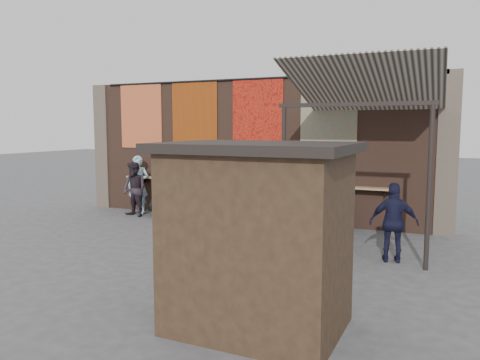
{
  "coord_description": "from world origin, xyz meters",
  "views": [
    {
      "loc": [
        5.13,
        -9.74,
        2.65
      ],
      "look_at": [
        0.33,
        1.2,
        1.29
      ],
      "focal_mm": 35.0,
      "sensor_mm": 36.0,
      "label": 1
    }
  ],
  "objects_px": {
    "scooter_stool_8": "(317,216)",
    "market_stall": "(258,241)",
    "scooter_stool_0": "(163,202)",
    "scooter_stool_2": "(197,204)",
    "scooter_stool_5": "(254,209)",
    "shopper_tan": "(279,207)",
    "scooter_stool_1": "(179,203)",
    "shopper_grey": "(332,208)",
    "diner_right": "(134,189)",
    "scooter_stool_6": "(272,211)",
    "diner_left": "(138,185)",
    "scooter_stool_4": "(235,207)",
    "shopper_navy": "(394,223)",
    "scooter_stool_9": "(340,217)",
    "scooter_stool_7": "(295,213)",
    "scooter_stool_3": "(215,206)",
    "shelf_box": "(245,177)"
  },
  "relations": [
    {
      "from": "scooter_stool_8",
      "to": "market_stall",
      "type": "xyz_separation_m",
      "value": [
        0.77,
        -6.16,
        0.82
      ]
    },
    {
      "from": "scooter_stool_0",
      "to": "scooter_stool_2",
      "type": "height_order",
      "value": "scooter_stool_2"
    },
    {
      "from": "scooter_stool_5",
      "to": "shopper_tan",
      "type": "distance_m",
      "value": 2.18
    },
    {
      "from": "scooter_stool_1",
      "to": "shopper_grey",
      "type": "bearing_deg",
      "value": -21.17
    },
    {
      "from": "scooter_stool_2",
      "to": "scooter_stool_1",
      "type": "bearing_deg",
      "value": -177.83
    },
    {
      "from": "diner_right",
      "to": "scooter_stool_6",
      "type": "bearing_deg",
      "value": 18.94
    },
    {
      "from": "diner_left",
      "to": "market_stall",
      "type": "distance_m",
      "value": 8.89
    },
    {
      "from": "shopper_grey",
      "to": "scooter_stool_4",
      "type": "bearing_deg",
      "value": 9.37
    },
    {
      "from": "scooter_stool_6",
      "to": "diner_right",
      "type": "height_order",
      "value": "diner_right"
    },
    {
      "from": "scooter_stool_6",
      "to": "scooter_stool_8",
      "type": "relative_size",
      "value": 1.14
    },
    {
      "from": "scooter_stool_2",
      "to": "scooter_stool_5",
      "type": "height_order",
      "value": "scooter_stool_2"
    },
    {
      "from": "scooter_stool_4",
      "to": "shopper_navy",
      "type": "bearing_deg",
      "value": -27.32
    },
    {
      "from": "scooter_stool_5",
      "to": "scooter_stool_9",
      "type": "height_order",
      "value": "scooter_stool_5"
    },
    {
      "from": "scooter_stool_1",
      "to": "scooter_stool_5",
      "type": "distance_m",
      "value": 2.36
    },
    {
      "from": "scooter_stool_1",
      "to": "diner_right",
      "type": "distance_m",
      "value": 1.39
    },
    {
      "from": "scooter_stool_4",
      "to": "market_stall",
      "type": "bearing_deg",
      "value": -63.22
    },
    {
      "from": "scooter_stool_6",
      "to": "shopper_navy",
      "type": "relative_size",
      "value": 0.53
    },
    {
      "from": "shopper_navy",
      "to": "market_stall",
      "type": "xyz_separation_m",
      "value": [
        -1.33,
        -3.9,
        0.38
      ]
    },
    {
      "from": "scooter_stool_1",
      "to": "diner_right",
      "type": "height_order",
      "value": "diner_right"
    },
    {
      "from": "scooter_stool_8",
      "to": "market_stall",
      "type": "height_order",
      "value": "market_stall"
    },
    {
      "from": "scooter_stool_7",
      "to": "scooter_stool_3",
      "type": "bearing_deg",
      "value": -178.75
    },
    {
      "from": "scooter_stool_3",
      "to": "diner_left",
      "type": "relative_size",
      "value": 0.48
    },
    {
      "from": "scooter_stool_8",
      "to": "scooter_stool_0",
      "type": "bearing_deg",
      "value": 179.06
    },
    {
      "from": "scooter_stool_6",
      "to": "shopper_navy",
      "type": "bearing_deg",
      "value": -34.13
    },
    {
      "from": "scooter_stool_6",
      "to": "scooter_stool_3",
      "type": "bearing_deg",
      "value": 179.69
    },
    {
      "from": "scooter_stool_4",
      "to": "diner_left",
      "type": "bearing_deg",
      "value": -179.93
    },
    {
      "from": "scooter_stool_1",
      "to": "diner_left",
      "type": "relative_size",
      "value": 0.5
    },
    {
      "from": "scooter_stool_6",
      "to": "scooter_stool_8",
      "type": "bearing_deg",
      "value": -0.87
    },
    {
      "from": "scooter_stool_4",
      "to": "diner_left",
      "type": "distance_m",
      "value": 3.28
    },
    {
      "from": "scooter_stool_9",
      "to": "scooter_stool_8",
      "type": "bearing_deg",
      "value": -171.05
    },
    {
      "from": "scooter_stool_3",
      "to": "scooter_stool_9",
      "type": "bearing_deg",
      "value": 1.02
    },
    {
      "from": "scooter_stool_1",
      "to": "scooter_stool_8",
      "type": "distance_m",
      "value": 4.17
    },
    {
      "from": "shelf_box",
      "to": "scooter_stool_1",
      "type": "xyz_separation_m",
      "value": [
        -1.98,
        -0.3,
        -0.83
      ]
    },
    {
      "from": "scooter_stool_3",
      "to": "shopper_grey",
      "type": "xyz_separation_m",
      "value": [
        3.77,
        -1.91,
        0.51
      ]
    },
    {
      "from": "scooter_stool_6",
      "to": "market_stall",
      "type": "relative_size",
      "value": 0.36
    },
    {
      "from": "scooter_stool_3",
      "to": "market_stall",
      "type": "height_order",
      "value": "market_stall"
    },
    {
      "from": "diner_left",
      "to": "scooter_stool_9",
      "type": "bearing_deg",
      "value": -13.45
    },
    {
      "from": "scooter_stool_1",
      "to": "shopper_navy",
      "type": "distance_m",
      "value": 6.69
    },
    {
      "from": "shelf_box",
      "to": "shopper_grey",
      "type": "xyz_separation_m",
      "value": [
        2.99,
        -2.22,
        -0.33
      ]
    },
    {
      "from": "shelf_box",
      "to": "scooter_stool_6",
      "type": "height_order",
      "value": "shelf_box"
    },
    {
      "from": "scooter_stool_3",
      "to": "shopper_navy",
      "type": "xyz_separation_m",
      "value": [
        5.07,
        -2.29,
        0.38
      ]
    },
    {
      "from": "scooter_stool_0",
      "to": "scooter_stool_8",
      "type": "distance_m",
      "value": 4.75
    },
    {
      "from": "shopper_navy",
      "to": "scooter_stool_9",
      "type": "bearing_deg",
      "value": -67.26
    },
    {
      "from": "scooter_stool_8",
      "to": "diner_left",
      "type": "relative_size",
      "value": 0.41
    },
    {
      "from": "scooter_stool_1",
      "to": "market_stall",
      "type": "relative_size",
      "value": 0.38
    },
    {
      "from": "scooter_stool_7",
      "to": "shopper_navy",
      "type": "relative_size",
      "value": 0.5
    },
    {
      "from": "scooter_stool_1",
      "to": "diner_right",
      "type": "bearing_deg",
      "value": -160.93
    },
    {
      "from": "scooter_stool_5",
      "to": "shopper_navy",
      "type": "bearing_deg",
      "value": -30.8
    },
    {
      "from": "shelf_box",
      "to": "scooter_stool_7",
      "type": "relative_size",
      "value": 0.71
    },
    {
      "from": "scooter_stool_3",
      "to": "scooter_stool_9",
      "type": "relative_size",
      "value": 1.13
    }
  ]
}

